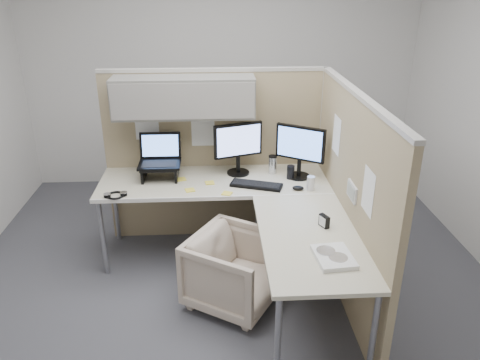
{
  "coord_description": "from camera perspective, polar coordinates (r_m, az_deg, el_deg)",
  "views": [
    {
      "loc": [
        -0.1,
        -3.2,
        2.36
      ],
      "look_at": [
        0.1,
        0.25,
        0.85
      ],
      "focal_mm": 35.0,
      "sensor_mm": 36.0,
      "label": 1
    }
  ],
  "objects": [
    {
      "name": "paper_stack",
      "position": [
        3.03,
        11.34,
        -9.16
      ],
      "size": [
        0.25,
        0.31,
        0.03
      ],
      "rotation": [
        0.0,
        0.0,
        0.09
      ],
      "color": "white",
      "rests_on": "desk"
    },
    {
      "name": "ground",
      "position": [
        3.98,
        -1.26,
        -12.8
      ],
      "size": [
        4.5,
        4.5,
        0.0
      ],
      "primitive_type": "plane",
      "color": "#434349",
      "rests_on": "ground"
    },
    {
      "name": "mouse",
      "position": [
        3.91,
        7.09,
        -0.97
      ],
      "size": [
        0.1,
        0.07,
        0.03
      ],
      "primitive_type": "ellipsoid",
      "rotation": [
        0.0,
        0.0,
        -0.14
      ],
      "color": "black",
      "rests_on": "desk"
    },
    {
      "name": "partition_right",
      "position": [
        3.63,
        13.0,
        -2.17
      ],
      "size": [
        0.07,
        2.03,
        1.63
      ],
      "color": "tan",
      "rests_on": "ground"
    },
    {
      "name": "soda_can_green",
      "position": [
        3.9,
        8.63,
        -0.4
      ],
      "size": [
        0.07,
        0.07,
        0.12
      ],
      "primitive_type": "cylinder",
      "color": "silver",
      "rests_on": "desk"
    },
    {
      "name": "laptop_station",
      "position": [
        4.13,
        -9.74,
        2.15
      ],
      "size": [
        0.36,
        0.31,
        0.37
      ],
      "color": "black",
      "rests_on": "desk"
    },
    {
      "name": "soda_can_silver",
      "position": [
        4.1,
        6.19,
        0.95
      ],
      "size": [
        0.07,
        0.07,
        0.12
      ],
      "primitive_type": "cylinder",
      "color": "black",
      "rests_on": "desk"
    },
    {
      "name": "office_chair",
      "position": [
        3.63,
        -0.65,
        -10.59
      ],
      "size": [
        0.82,
        0.84,
        0.64
      ],
      "primitive_type": "imported",
      "rotation": [
        0.0,
        0.0,
        1.02
      ],
      "color": "beige",
      "rests_on": "ground"
    },
    {
      "name": "desk_clock",
      "position": [
        3.36,
        10.21,
        -4.95
      ],
      "size": [
        0.07,
        0.09,
        0.09
      ],
      "rotation": [
        0.0,
        0.0,
        -1.13
      ],
      "color": "black",
      "rests_on": "desk"
    },
    {
      "name": "monitor_right",
      "position": [
        4.06,
        7.33,
        3.93
      ],
      "size": [
        0.39,
        0.26,
        0.47
      ],
      "rotation": [
        0.0,
        0.0,
        -0.56
      ],
      "color": "black",
      "rests_on": "desk"
    },
    {
      "name": "sticky_note_d",
      "position": [
        4.01,
        -3.72,
        -0.34
      ],
      "size": [
        0.09,
        0.09,
        0.01
      ],
      "primitive_type": "cube",
      "rotation": [
        0.0,
        0.0,
        0.15
      ],
      "color": "yellow",
      "rests_on": "desk"
    },
    {
      "name": "sticky_note_a",
      "position": [
        3.89,
        -6.12,
        -1.23
      ],
      "size": [
        0.09,
        0.09,
        0.01
      ],
      "primitive_type": "cube",
      "rotation": [
        0.0,
        0.0,
        0.28
      ],
      "color": "yellow",
      "rests_on": "desk"
    },
    {
      "name": "partition_back",
      "position": [
        4.22,
        -4.77,
        6.14
      ],
      "size": [
        2.0,
        0.36,
        1.63
      ],
      "color": "tan",
      "rests_on": "ground"
    },
    {
      "name": "travel_mug",
      "position": [
        4.2,
        4.0,
        1.91
      ],
      "size": [
        0.08,
        0.08,
        0.16
      ],
      "color": "silver",
      "rests_on": "desk"
    },
    {
      "name": "sticky_note_b",
      "position": [
        3.81,
        -1.61,
        -1.65
      ],
      "size": [
        0.1,
        0.1,
        0.01
      ],
      "primitive_type": "cube",
      "rotation": [
        0.0,
        0.0,
        -0.38
      ],
      "color": "yellow",
      "rests_on": "desk"
    },
    {
      "name": "sticky_note_c",
      "position": [
        4.11,
        -7.16,
        0.11
      ],
      "size": [
        0.09,
        0.09,
        0.01
      ],
      "primitive_type": "cube",
      "rotation": [
        0.0,
        0.0,
        0.28
      ],
      "color": "yellow",
      "rests_on": "desk"
    },
    {
      "name": "desk",
      "position": [
        3.73,
        0.49,
        -3.05
      ],
      "size": [
        2.0,
        1.98,
        0.73
      ],
      "color": "beige",
      "rests_on": "ground"
    },
    {
      "name": "keyboard",
      "position": [
        3.95,
        2.0,
        -0.62
      ],
      "size": [
        0.46,
        0.28,
        0.02
      ],
      "primitive_type": "cube",
      "rotation": [
        0.0,
        0.0,
        -0.33
      ],
      "color": "black",
      "rests_on": "desk"
    },
    {
      "name": "monitor_left",
      "position": [
        4.11,
        -0.23,
        4.34
      ],
      "size": [
        0.43,
        0.2,
        0.47
      ],
      "rotation": [
        0.0,
        0.0,
        0.33
      ],
      "color": "black",
      "rests_on": "desk"
    },
    {
      "name": "headphones",
      "position": [
        3.9,
        -14.93,
        -1.79
      ],
      "size": [
        0.18,
        0.17,
        0.03
      ],
      "rotation": [
        0.0,
        0.0,
        0.18
      ],
      "color": "black",
      "rests_on": "desk"
    }
  ]
}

